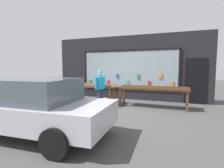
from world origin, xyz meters
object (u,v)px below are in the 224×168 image
Objects in this scene: display_table_left at (86,87)px; person_browsing at (100,86)px; sandwich_board_sign at (50,90)px; parked_car at (28,105)px; display_table_right at (153,90)px; small_dog at (104,102)px.

person_browsing reaches higher than display_table_left.
parked_car is at bearing -33.65° from sandwich_board_sign.
person_browsing is at bearing 80.11° from parked_car.
display_table_right is 4.69× the size of small_dog.
display_table_left is 1.00× the size of display_table_right.
person_browsing is (1.06, -0.64, 0.18)m from display_table_left.
person_browsing is 3.50m from parked_car.
parked_car is at bearing -173.96° from person_browsing.
parked_car is at bearing -120.99° from display_table_right.
parked_car reaches higher than small_dog.
person_browsing is 1.57× the size of sandwich_board_sign.
sandwich_board_sign is 4.77m from parked_car.
small_dog is (0.31, -0.31, -0.63)m from person_browsing.
display_table_left is at bearing 95.60° from parked_car.
display_table_left is at bearing 48.35° from small_dog.
person_browsing is at bearing -31.36° from display_table_left.
display_table_left is at bearing 70.46° from person_browsing.
parked_car reaches higher than display_table_left.
display_table_right is at bearing 0.01° from display_table_left.
person_browsing reaches higher than display_table_right.
display_table_right is 2.86× the size of sandwich_board_sign.
person_browsing is 0.36× the size of parked_car.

